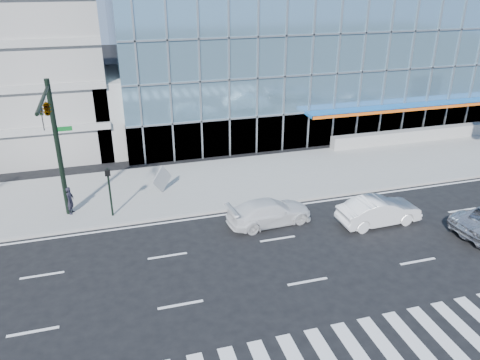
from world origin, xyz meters
The scene contains 10 objects.
ground centered at (0.00, 0.00, 0.00)m, with size 160.00×160.00×0.00m, color black.
sidewalk centered at (0.00, 8.00, 0.07)m, with size 120.00×8.00×0.15m, color gray.
theatre_building centered at (14.00, 26.00, 7.50)m, with size 42.00×26.00×15.00m, color #6F9EBA.
ramp_block centered at (-6.00, 18.00, 3.00)m, with size 6.00×8.00×6.00m, color gray.
traffic_signal centered at (-11.00, 4.57, 6.16)m, with size 1.14×5.74×8.00m.
ped_signal_post centered at (-8.50, 4.94, 2.14)m, with size 0.30×0.33×3.00m.
white_suv centered at (0.15, 1.80, 0.72)m, with size 2.02×4.97×1.44m, color white.
white_sedan centered at (6.15, 0.04, 0.79)m, with size 1.67×4.80×1.58m, color silver.
pedestrian centered at (-10.82, 5.97, 1.00)m, with size 0.62×0.41×1.71m, color black.
tilted_panel centered at (-5.22, 7.40, 1.07)m, with size 1.30×0.06×1.30m, color #9B9B9B.
Camera 1 is at (-8.09, -20.48, 13.25)m, focal length 35.00 mm.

